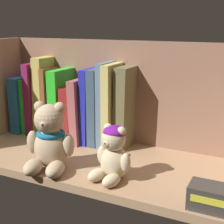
{
  "coord_description": "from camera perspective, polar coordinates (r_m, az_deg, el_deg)",
  "views": [
    {
      "loc": [
        35.43,
        -69.68,
        36.14
      ],
      "look_at": [
        1.45,
        0.0,
        14.97
      ],
      "focal_mm": 53.62,
      "sensor_mm": 36.0,
      "label": 1
    }
  ],
  "objects": [
    {
      "name": "book_3",
      "position": [
        1.05,
        -11.24,
        2.77
      ],
      "size": [
        3.87,
        9.55,
        23.81
      ],
      "primitive_type": "cube",
      "rotation": [
        0.0,
        0.03,
        0.0
      ],
      "color": "tan",
      "rests_on": "shelf_board"
    },
    {
      "name": "book_2",
      "position": [
        1.07,
        -12.46,
        2.43
      ],
      "size": [
        2.2,
        11.85,
        21.91
      ],
      "primitive_type": "cube",
      "color": "maroon",
      "rests_on": "shelf_board"
    },
    {
      "name": "book_12",
      "position": [
        0.93,
        0.66,
        1.26
      ],
      "size": [
        2.22,
        14.18,
        23.18
      ],
      "primitive_type": "cube",
      "color": "tan",
      "rests_on": "shelf_board"
    },
    {
      "name": "shelf_back_panel",
      "position": [
        0.94,
        3.31,
        2.63
      ],
      "size": [
        79.04,
        1.2,
        31.02
      ],
      "primitive_type": "cube",
      "color": "#89604C",
      "rests_on": "ground"
    },
    {
      "name": "teddy_bear_smaller",
      "position": [
        0.74,
        0.16,
        -7.18
      ],
      "size": [
        9.48,
        9.72,
        12.41
      ],
      "color": "beige",
      "rests_on": "shelf_board"
    },
    {
      "name": "book_7",
      "position": [
        1.0,
        -6.12,
        0.06
      ],
      "size": [
        3.88,
        14.06,
        16.11
      ],
      "primitive_type": "cube",
      "rotation": [
        0.0,
        0.04,
        0.0
      ],
      "color": "maroon",
      "rests_on": "shelf_board"
    },
    {
      "name": "book_10",
      "position": [
        0.95,
        -1.94,
        1.1
      ],
      "size": [
        2.56,
        12.33,
        21.58
      ],
      "primitive_type": "cube",
      "color": "#384E63",
      "rests_on": "shelf_board"
    },
    {
      "name": "shelf_board",
      "position": [
        0.86,
        -0.88,
        -8.93
      ],
      "size": [
        76.64,
        29.57,
        2.0
      ],
      "primitive_type": "cube",
      "color": "#A87F5B",
      "rests_on": "ground"
    },
    {
      "name": "book_1",
      "position": [
        1.09,
        -13.3,
        1.25
      ],
      "size": [
        1.73,
        10.62,
        16.9
      ],
      "primitive_type": "cube",
      "color": "green",
      "rests_on": "shelf_board"
    },
    {
      "name": "book_4",
      "position": [
        1.04,
        -10.06,
        1.84
      ],
      "size": [
        1.62,
        10.44,
        20.73
      ],
      "primitive_type": "cube",
      "color": "brown",
      "rests_on": "shelf_board"
    },
    {
      "name": "book_0",
      "position": [
        1.11,
        -14.43,
        1.51
      ],
      "size": [
        3.37,
        12.7,
        17.34
      ],
      "primitive_type": "cube",
      "rotation": [
        0.0,
        0.0,
        0.0
      ],
      "color": "#20619E",
      "rests_on": "shelf_board"
    },
    {
      "name": "book_8",
      "position": [
        0.98,
        -4.59,
        0.52
      ],
      "size": [
        3.01,
        14.91,
        18.46
      ],
      "primitive_type": "cube",
      "rotation": [
        0.0,
        -0.03,
        0.0
      ],
      "color": "#9F5353",
      "rests_on": "shelf_board"
    },
    {
      "name": "book_5",
      "position": [
        1.03,
        -9.07,
        1.23
      ],
      "size": [
        2.14,
        9.13,
        18.88
      ],
      "primitive_type": "cube",
      "color": "#8E4F6D",
      "rests_on": "shelf_board"
    },
    {
      "name": "book_6",
      "position": [
        1.01,
        -7.78,
        1.57
      ],
      "size": [
        3.0,
        14.9,
        20.74
      ],
      "primitive_type": "cube",
      "color": "green",
      "rests_on": "shelf_board"
    },
    {
      "name": "book_11",
      "position": [
        0.94,
        -0.61,
        1.47
      ],
      "size": [
        1.88,
        12.29,
        23.36
      ],
      "primitive_type": "cube",
      "color": "slate",
      "rests_on": "shelf_board"
    },
    {
      "name": "teddy_bear_larger",
      "position": [
        0.8,
        -10.56,
        -4.89
      ],
      "size": [
        12.35,
        12.72,
        16.29
      ],
      "color": "tan",
      "rests_on": "shelf_board"
    },
    {
      "name": "small_product_box",
      "position": [
        0.67,
        17.83,
        -13.96
      ],
      "size": [
        11.21,
        5.51,
        4.58
      ],
      "color": "#38332D",
      "rests_on": "shelf_board"
    },
    {
      "name": "book_13",
      "position": [
        0.92,
        2.37,
        0.86
      ],
      "size": [
        3.91,
        10.68,
        22.57
      ],
      "primitive_type": "cube",
      "rotation": [
        0.0,
        0.03,
        0.0
      ],
      "color": "brown",
      "rests_on": "shelf_board"
    },
    {
      "name": "book_9",
      "position": [
        0.97,
        -3.3,
        1.22
      ],
      "size": [
        2.49,
        12.35,
        21.45
      ],
      "primitive_type": "cube",
      "rotation": [
        0.0,
        0.02,
        0.0
      ],
      "color": "#2025A5",
      "rests_on": "shelf_board"
    }
  ]
}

